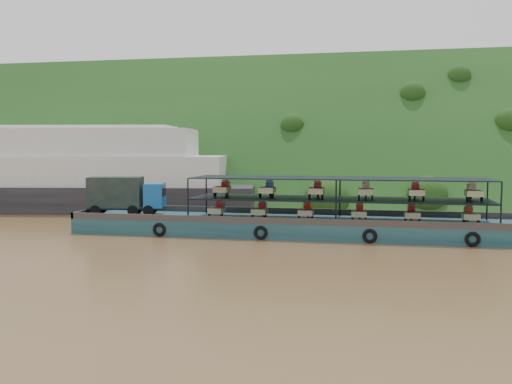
# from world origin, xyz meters

# --- Properties ---
(ground) EXTENTS (160.00, 160.00, 0.00)m
(ground) POSITION_xyz_m (0.00, 0.00, 0.00)
(ground) COLOR brown
(ground) RESTS_ON ground
(hillside) EXTENTS (140.00, 39.60, 39.60)m
(hillside) POSITION_xyz_m (0.00, 36.00, 0.00)
(hillside) COLOR #143613
(hillside) RESTS_ON ground
(cargo_barge) EXTENTS (35.07, 7.18, 4.54)m
(cargo_barge) POSITION_xyz_m (0.35, 1.59, 1.10)
(cargo_barge) COLOR #143546
(cargo_barge) RESTS_ON ground
(passenger_ferry) EXTENTS (47.00, 18.71, 9.27)m
(passenger_ferry) POSITION_xyz_m (-27.93, 14.79, 4.01)
(passenger_ferry) COLOR black
(passenger_ferry) RESTS_ON ground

